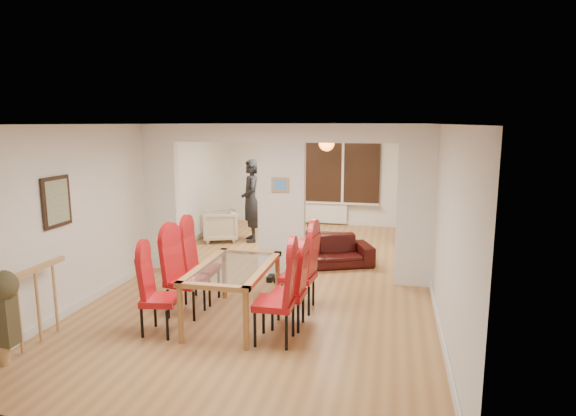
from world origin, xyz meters
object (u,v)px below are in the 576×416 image
(dining_table, at_px, (234,293))
(dining_chair_rc, at_px, (298,271))
(dining_chair_lb, at_px, (186,275))
(bowl, at_px, (311,232))
(bottle, at_px, (309,228))
(armchair, at_px, (220,225))
(dining_chair_ra, at_px, (274,296))
(coffee_table, at_px, (317,239))
(television, at_px, (399,228))
(person, at_px, (251,201))
(dining_chair_rb, at_px, (288,288))
(dining_chair_la, at_px, (160,293))
(sofa, at_px, (321,251))
(dining_chair_lc, at_px, (202,264))

(dining_table, relative_size, dining_chair_rc, 1.43)
(dining_chair_lb, distance_m, bowl, 4.37)
(bottle, bearing_deg, armchair, -179.54)
(dining_chair_ra, relative_size, bottle, 4.14)
(coffee_table, relative_size, bottle, 3.74)
(dining_chair_ra, relative_size, bowl, 4.91)
(dining_table, xyz_separation_m, television, (2.18, 5.04, -0.09))
(dining_chair_ra, bearing_deg, dining_table, 142.96)
(person, bearing_deg, dining_chair_rc, 2.71)
(dining_chair_ra, xyz_separation_m, person, (-1.73, 4.79, 0.34))
(dining_chair_rb, bearing_deg, dining_chair_rc, 91.32)
(dining_chair_rb, xyz_separation_m, television, (1.44, 5.07, -0.23))
(bowl, bearing_deg, dining_chair_rb, -84.19)
(dining_chair_la, bearing_deg, coffee_table, 65.92)
(dining_chair_la, distance_m, sofa, 3.66)
(television, bearing_deg, coffee_table, 113.58)
(bowl, bearing_deg, television, 21.71)
(dining_chair_rb, height_order, armchair, dining_chair_rb)
(dining_table, relative_size, bottle, 5.89)
(dining_chair_lc, relative_size, armchair, 1.49)
(dining_chair_la, bearing_deg, armchair, 91.53)
(dining_table, relative_size, coffee_table, 1.57)
(dining_chair_la, height_order, sofa, dining_chair_la)
(dining_chair_lc, xyz_separation_m, armchair, (-1.06, 3.60, -0.22))
(dining_chair_rc, distance_m, television, 4.70)
(dining_chair_lc, bearing_deg, bowl, 73.47)
(dining_chair_la, bearing_deg, sofa, 55.04)
(dining_chair_lb, bearing_deg, person, 104.72)
(armchair, bearing_deg, bowl, 72.07)
(sofa, bearing_deg, dining_chair_lb, -141.01)
(dining_chair_lb, xyz_separation_m, dining_chair_rc, (1.46, 0.52, 0.01))
(dining_chair_lb, height_order, bottle, dining_chair_lb)
(sofa, height_order, bottle, sofa)
(dining_chair_ra, relative_size, person, 0.63)
(bottle, distance_m, bowl, 0.15)
(television, height_order, bowl, television)
(person, bearing_deg, armchair, -104.50)
(dining_table, height_order, bottle, dining_table)
(dining_chair_la, distance_m, bowl, 4.99)
(dining_chair_lc, bearing_deg, dining_chair_rc, -2.04)
(dining_chair_lb, relative_size, coffee_table, 1.08)
(dining_table, relative_size, person, 0.89)
(television, height_order, bottle, television)
(dining_chair_la, relative_size, bowl, 4.47)
(dining_chair_lc, height_order, bottle, dining_chair_lc)
(person, distance_m, television, 3.37)
(dining_chair_ra, bearing_deg, dining_chair_lc, 140.67)
(sofa, distance_m, person, 2.47)
(dining_chair_la, height_order, armchair, dining_chair_la)
(dining_chair_rc, xyz_separation_m, bowl, (-0.45, 3.72, -0.30))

